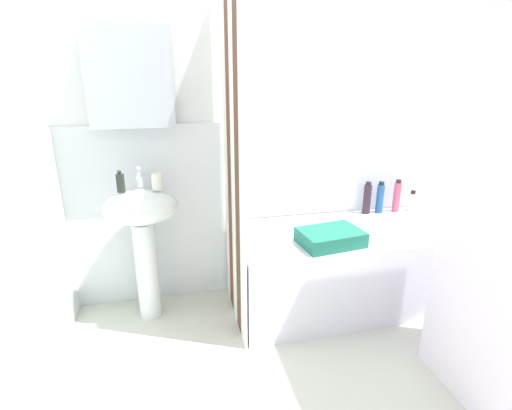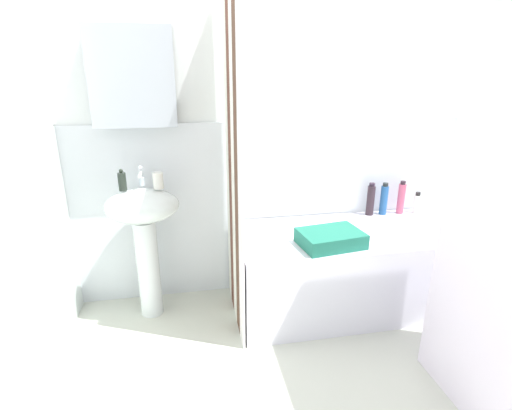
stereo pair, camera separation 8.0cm
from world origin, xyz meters
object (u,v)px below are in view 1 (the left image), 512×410
lotion_bottle (412,201)px  sink (143,227)px  conditioner_bottle (397,196)px  body_wash_bottle (380,198)px  bathtub (344,267)px  towel_folded (331,237)px  toothbrush_cup (157,182)px  shampoo_bottle (367,198)px  soap_dispenser (120,182)px

lotion_bottle → sink: bearing=-176.8°
sink → conditioner_bottle: bearing=3.9°
lotion_bottle → body_wash_bottle: body_wash_bottle is taller
bathtub → towel_folded: bearing=-138.4°
toothbrush_cup → lotion_bottle: 1.82m
bathtub → towel_folded: 0.40m
bathtub → towel_folded: size_ratio=4.01×
sink → shampoo_bottle: bearing=4.8°
shampoo_bottle → toothbrush_cup: bearing=-175.4°
lotion_bottle → shampoo_bottle: 0.35m
soap_dispenser → lotion_bottle: (1.99, 0.10, -0.29)m
toothbrush_cup → body_wash_bottle: (1.54, 0.11, -0.25)m
bathtub → towel_folded: (-0.19, -0.17, 0.31)m
bathtub → shampoo_bottle: shampoo_bottle is taller
lotion_bottle → conditioner_bottle: bearing=172.8°
body_wash_bottle → shampoo_bottle: (-0.10, 0.01, 0.00)m
soap_dispenser → lotion_bottle: bearing=2.8°
conditioner_bottle → shampoo_bottle: conditioner_bottle is taller
conditioner_bottle → toothbrush_cup: bearing=-176.3°
lotion_bottle → toothbrush_cup: bearing=-177.1°
conditioner_bottle → soap_dispenser: bearing=-176.6°
sink → body_wash_bottle: bearing=4.3°
lotion_bottle → shampoo_bottle: bearing=176.0°
conditioner_bottle → bathtub: bearing=-152.4°
lotion_bottle → body_wash_bottle: size_ratio=0.67×
sink → shampoo_bottle: size_ratio=3.59×
conditioner_bottle → shampoo_bottle: bearing=177.7°
sink → towel_folded: (1.08, -0.31, -0.04)m
soap_dispenser → toothbrush_cup: bearing=1.4°
bathtub → sink: bearing=173.7°
sink → bathtub: 1.33m
bathtub → body_wash_bottle: body_wash_bottle is taller
body_wash_bottle → shampoo_bottle: 0.10m
toothbrush_cup → conditioner_bottle: (1.67, 0.11, -0.24)m
shampoo_bottle → lotion_bottle: bearing=-4.0°
soap_dispenser → toothbrush_cup: size_ratio=1.34×
sink → toothbrush_cup: size_ratio=8.69×
conditioner_bottle → shampoo_bottle: size_ratio=1.02×
soap_dispenser → bathtub: bearing=-6.2°
body_wash_bottle → towel_folded: 0.71m
conditioner_bottle → body_wash_bottle: 0.13m
bathtub → shampoo_bottle: bearing=45.1°
toothbrush_cup → towel_folded: bearing=-18.4°
shampoo_bottle → conditioner_bottle: bearing=-2.3°
soap_dispenser → towel_folded: (1.18, -0.32, -0.32)m
sink → shampoo_bottle: sink is taller
sink → body_wash_bottle: size_ratio=3.63×
shampoo_bottle → towel_folded: size_ratio=0.65×
toothbrush_cup → towel_folded: (0.98, -0.33, -0.31)m
conditioner_bottle → towel_folded: (-0.69, -0.43, -0.07)m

